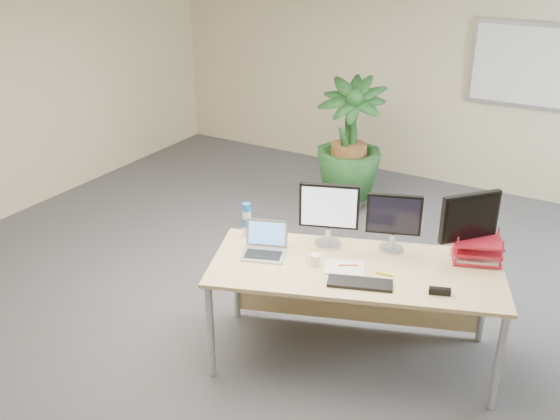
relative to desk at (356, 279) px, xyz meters
The scene contains 17 objects.
floor 1.06m from the desk, 161.16° to the right, with size 8.00×8.00×0.00m, color #4D4C52.
back_wall 3.88m from the desk, 102.28° to the left, with size 7.00×0.04×2.70m, color beige.
whiteboard 3.82m from the desk, 83.97° to the left, with size 1.30×0.04×0.95m.
desk is the anchor object (origin of this frame).
floor_plant 2.64m from the desk, 115.75° to the left, with size 0.84×0.84×1.50m, color #153A18.
monitor_left 0.53m from the desk, 162.70° to the left, with size 0.43×0.20×0.49m.
monitor_right 0.52m from the desk, 57.51° to the left, with size 0.38×0.18×0.44m.
monitor_dark 0.90m from the desk, 30.99° to the left, with size 0.33×0.37×0.51m.
laptop 0.71m from the desk, 157.81° to the right, with size 0.38×0.36×0.22m.
keyboard 0.40m from the desk, 63.14° to the right, with size 0.43×0.14×0.02m, color black.
coffee_mug 0.38m from the desk, 134.17° to the right, with size 0.11×0.07×0.08m.
spiral_notebook 0.25m from the desk, 96.29° to the right, with size 0.27×0.20×0.01m, color white.
orange_pen 0.23m from the desk, 91.10° to the right, with size 0.01×0.01×0.14m, color orange.
yellow_highlighter 0.33m from the desk, 23.94° to the right, with size 0.02×0.02×0.13m, color yellow.
water_bottle 0.94m from the desk, behind, with size 0.07×0.07×0.27m.
letter_tray 0.88m from the desk, 29.01° to the left, with size 0.40×0.35×0.16m.
stapler 0.70m from the desk, 14.14° to the right, with size 0.14×0.04×0.05m, color black.
Camera 1 is at (2.31, -3.40, 2.98)m, focal length 40.00 mm.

